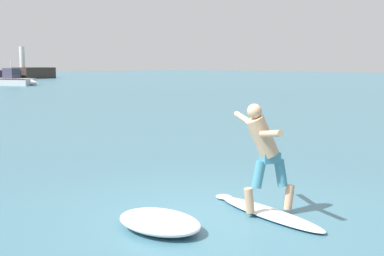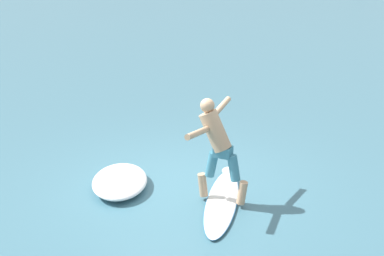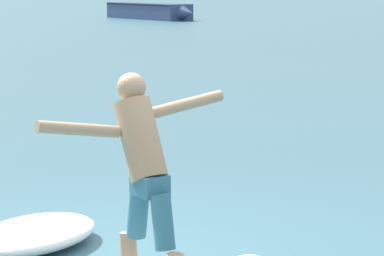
# 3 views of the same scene
# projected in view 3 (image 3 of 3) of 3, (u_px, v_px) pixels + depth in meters

# --- Properties ---
(surfer) EXTENTS (1.01, 1.41, 1.61)m
(surfer) POSITION_uv_depth(u_px,v_px,m) (143.00, 164.00, 6.68)
(surfer) COLOR tan
(surfer) RESTS_ON surfboard
(small_boat_offshore) EXTENTS (7.40, 4.17, 0.93)m
(small_boat_offshore) POSITION_uv_depth(u_px,v_px,m) (151.00, 11.00, 53.22)
(small_boat_offshore) COLOR #344771
(small_boat_offshore) RESTS_ON ground
(wave_foam_at_tail) EXTENTS (0.95, 1.36, 0.24)m
(wave_foam_at_tail) POSITION_uv_depth(u_px,v_px,m) (35.00, 234.00, 8.08)
(wave_foam_at_tail) COLOR white
(wave_foam_at_tail) RESTS_ON ground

